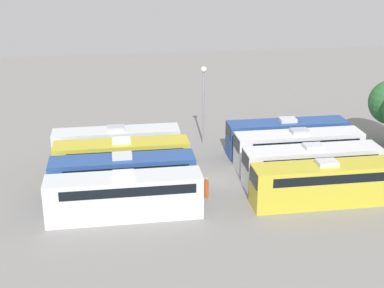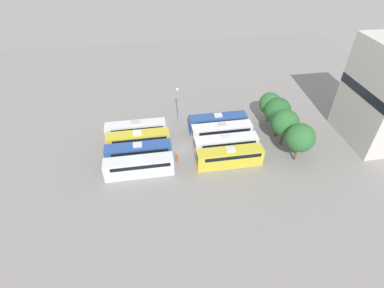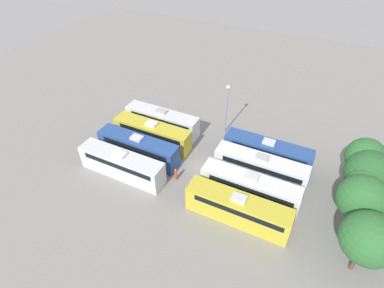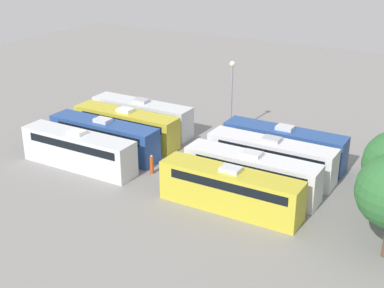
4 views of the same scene
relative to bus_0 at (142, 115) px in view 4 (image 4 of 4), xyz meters
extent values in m
plane|color=gray|center=(5.41, 8.34, -1.85)|extent=(117.39, 117.39, 0.00)
cube|color=silver|center=(0.00, -0.04, -0.16)|extent=(2.58, 11.80, 3.38)
cube|color=black|center=(0.00, 0.26, 0.80)|extent=(2.62, 10.03, 0.74)
cube|color=black|center=(0.00, -5.93, 0.78)|extent=(2.27, 0.08, 1.18)
cube|color=#B2B2B7|center=(0.00, -0.04, 1.70)|extent=(1.20, 1.60, 0.35)
cube|color=gold|center=(3.45, 0.37, -0.16)|extent=(2.58, 11.80, 3.38)
cube|color=black|center=(3.45, 0.67, 0.80)|extent=(2.62, 10.03, 0.74)
cube|color=black|center=(3.45, -5.52, 0.78)|extent=(2.27, 0.08, 1.18)
cube|color=white|center=(3.45, 0.37, 1.70)|extent=(1.20, 1.60, 0.35)
cube|color=#284C93|center=(7.09, 0.34, -0.16)|extent=(2.58, 11.80, 3.38)
cube|color=black|center=(7.09, 0.63, 0.80)|extent=(2.62, 10.03, 0.74)
cube|color=black|center=(7.09, -5.55, 0.78)|extent=(2.27, 0.08, 1.18)
cube|color=silver|center=(7.09, 0.34, 1.70)|extent=(1.20, 1.60, 0.35)
cube|color=silver|center=(10.83, 0.33, -0.16)|extent=(2.58, 11.80, 3.38)
cube|color=black|center=(10.83, 0.62, 0.80)|extent=(2.62, 10.03, 0.74)
cube|color=black|center=(10.83, -5.56, 0.78)|extent=(2.27, 0.08, 1.18)
cube|color=white|center=(10.83, 0.33, 1.70)|extent=(1.20, 1.60, 0.35)
cube|color=#284C93|center=(0.07, 16.59, -0.16)|extent=(2.58, 11.80, 3.38)
cube|color=black|center=(0.07, 16.88, 0.80)|extent=(2.62, 10.03, 0.74)
cube|color=black|center=(0.07, 10.70, 0.78)|extent=(2.27, 0.08, 1.18)
cube|color=silver|center=(0.07, 16.59, 1.70)|extent=(1.20, 1.60, 0.35)
cube|color=white|center=(3.44, 16.63, -0.16)|extent=(2.58, 11.80, 3.38)
cube|color=black|center=(3.44, 16.93, 0.80)|extent=(2.62, 10.03, 0.74)
cube|color=black|center=(3.44, 10.74, 0.78)|extent=(2.27, 0.08, 1.18)
cube|color=#B2B2B7|center=(3.44, 16.63, 1.70)|extent=(1.20, 1.60, 0.35)
cube|color=white|center=(7.36, 16.47, -0.16)|extent=(2.58, 11.80, 3.38)
cube|color=black|center=(7.36, 16.76, 0.80)|extent=(2.62, 10.03, 0.74)
cube|color=black|center=(7.36, 10.58, 0.78)|extent=(2.27, 0.08, 1.18)
cube|color=silver|center=(7.36, 16.47, 1.70)|extent=(1.20, 1.60, 0.35)
cube|color=gold|center=(10.96, 16.24, -0.16)|extent=(2.58, 11.80, 3.38)
cube|color=black|center=(10.96, 16.54, 0.80)|extent=(2.62, 10.03, 0.74)
cube|color=black|center=(10.96, 10.35, 0.78)|extent=(2.27, 0.08, 1.18)
cube|color=silver|center=(10.96, 16.24, 1.70)|extent=(1.20, 1.60, 0.35)
cylinder|color=#CC4C19|center=(8.57, 7.04, -1.05)|extent=(0.36, 0.36, 1.61)
sphere|color=tan|center=(8.57, 7.04, -0.12)|extent=(0.24, 0.24, 0.24)
cylinder|color=gray|center=(-3.96, 8.94, 2.01)|extent=(0.20, 0.20, 7.73)
sphere|color=#EAE5C6|center=(-3.96, 8.94, 6.05)|extent=(0.60, 0.60, 0.60)
camera|label=1|loc=(47.65, -0.06, 17.97)|focal=50.00mm
camera|label=2|loc=(49.31, 3.23, 34.90)|focal=28.00mm
camera|label=3|loc=(32.24, 21.09, 26.60)|focal=28.00mm
camera|label=4|loc=(45.39, 32.67, 19.52)|focal=50.00mm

